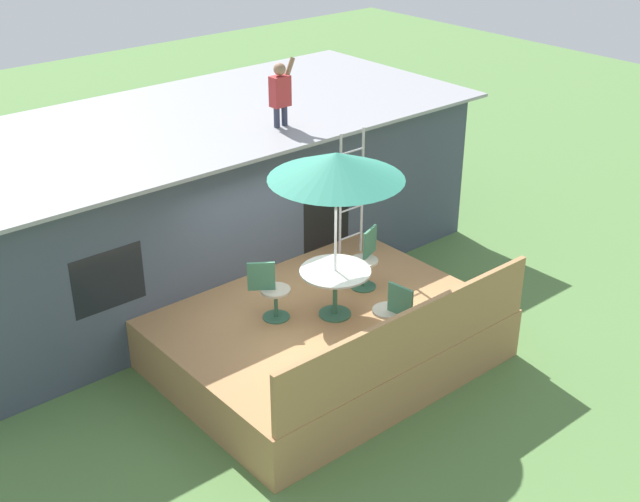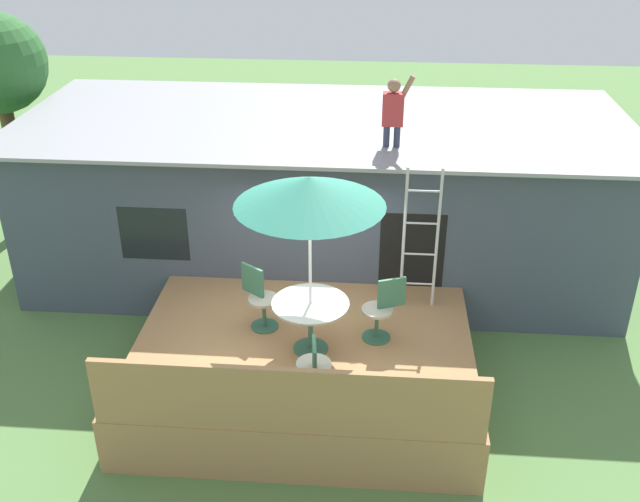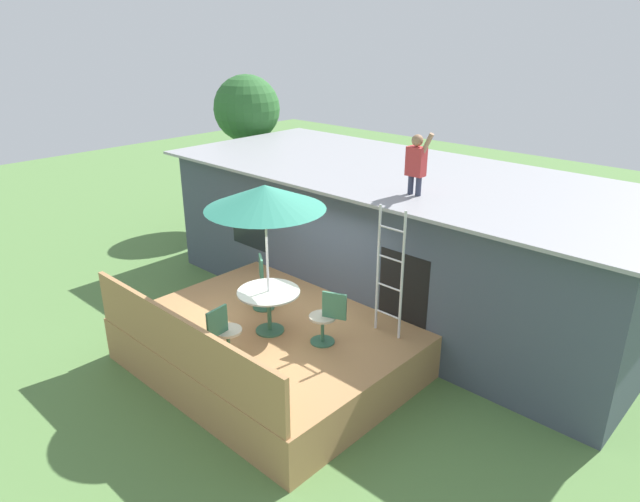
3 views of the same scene
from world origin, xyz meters
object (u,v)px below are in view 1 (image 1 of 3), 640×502
at_px(patio_umbrella, 336,166).
at_px(person_figure, 281,90).
at_px(patio_chair_right, 366,259).
at_px(patio_table, 335,280).
at_px(step_ladder, 351,195).
at_px(patio_chair_left, 271,291).
at_px(patio_chair_near, 392,313).

xyz_separation_m(patio_umbrella, person_figure, (1.03, 2.55, 0.31)).
bearing_deg(patio_chair_right, patio_table, -0.00).
bearing_deg(step_ladder, patio_chair_left, -161.32).
relative_size(patio_umbrella, step_ladder, 1.15).
bearing_deg(step_ladder, patio_umbrella, -138.72).
height_order(person_figure, patio_chair_near, person_figure).
bearing_deg(patio_chair_right, patio_chair_near, 38.70).
bearing_deg(patio_chair_near, patio_umbrella, 0.00).
height_order(patio_table, person_figure, person_figure).
height_order(step_ladder, patio_chair_near, step_ladder).
relative_size(patio_table, person_figure, 0.94).
relative_size(patio_umbrella, person_figure, 2.29).
bearing_deg(patio_chair_left, patio_chair_near, -25.14).
relative_size(step_ladder, patio_chair_left, 2.39).
distance_m(step_ladder, patio_chair_near, 2.77).
relative_size(person_figure, patio_chair_left, 1.21).
distance_m(patio_umbrella, patio_chair_left, 2.11).
height_order(patio_chair_right, patio_chair_near, same).
height_order(patio_umbrella, step_ladder, patio_umbrella).
bearing_deg(patio_chair_near, patio_chair_left, 22.40).
distance_m(patio_umbrella, patio_chair_near, 2.16).
bearing_deg(patio_umbrella, person_figure, 67.95).
bearing_deg(person_figure, patio_chair_near, -103.99).
bearing_deg(step_ladder, patio_chair_right, -119.25).
bearing_deg(patio_umbrella, patio_chair_near, -82.42).
xyz_separation_m(patio_umbrella, step_ladder, (1.48, 1.30, -1.25)).
height_order(patio_table, patio_chair_near, patio_chair_near).
bearing_deg(patio_chair_near, patio_chair_right, -37.81).
bearing_deg(patio_umbrella, patio_chair_right, 21.07).
xyz_separation_m(person_figure, patio_chair_near, (-0.89, -3.59, -2.20)).
relative_size(patio_table, patio_umbrella, 0.41).
xyz_separation_m(patio_table, step_ladder, (1.48, 1.30, 0.51)).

